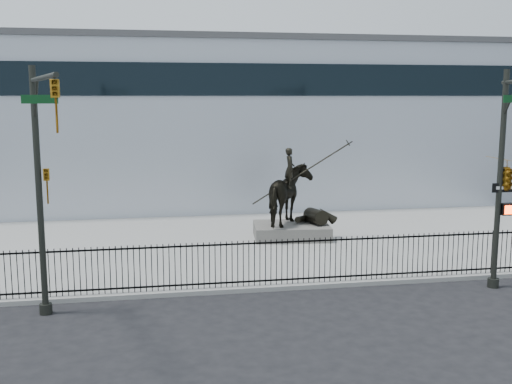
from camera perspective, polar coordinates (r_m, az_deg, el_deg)
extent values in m
plane|color=black|center=(18.50, 2.81, -10.40)|extent=(120.00, 120.00, 0.00)
cube|color=gray|center=(25.07, -0.72, -4.98)|extent=(30.00, 12.00, 0.15)
cube|color=#B2B8C3|center=(37.25, -3.95, 6.50)|extent=(44.00, 14.00, 9.00)
cube|color=black|center=(19.57, 2.01, -8.37)|extent=(22.00, 0.05, 0.05)
cube|color=black|center=(19.23, 2.03, -4.81)|extent=(22.00, 0.05, 0.05)
cube|color=black|center=(19.40, 2.02, -6.68)|extent=(22.00, 0.03, 1.50)
cube|color=#54514D|center=(25.80, 3.40, -3.73)|extent=(3.40, 2.51, 0.60)
imported|color=black|center=(25.50, 3.43, -0.30)|extent=(2.41, 2.73, 2.53)
imported|color=black|center=(25.32, 3.23, 2.28)|extent=(0.47, 0.67, 1.71)
cylinder|color=black|center=(25.41, 4.23, 1.70)|extent=(4.06, 0.50, 2.58)
cylinder|color=black|center=(18.50, -19.38, -10.44)|extent=(0.36, 0.36, 0.30)
cylinder|color=black|center=(17.69, -19.95, -0.14)|extent=(0.18, 0.18, 7.00)
cylinder|color=black|center=(15.30, -19.71, 10.18)|extent=(1.47, 4.84, 0.12)
imported|color=#B87914|center=(13.10, -18.51, 7.75)|extent=(0.18, 0.22, 1.10)
imported|color=#B87914|center=(17.62, -19.28, 0.52)|extent=(0.16, 0.20, 1.00)
cube|color=#0C3F19|center=(16.24, -19.91, 8.31)|extent=(0.90, 0.03, 0.22)
cylinder|color=black|center=(21.23, 21.65, -8.04)|extent=(0.36, 0.36, 0.30)
cylinder|color=black|center=(20.53, 22.19, 0.95)|extent=(0.18, 0.18, 7.00)
imported|color=#B87914|center=(20.63, 22.74, 1.51)|extent=(0.53, 2.48, 1.00)
cube|color=black|center=(20.78, 22.77, -1.52)|extent=(0.38, 0.22, 0.38)
cube|color=#FF2D05|center=(20.68, 22.95, -1.58)|extent=(0.28, 0.02, 0.28)
cube|color=black|center=(20.63, 22.70, 0.39)|extent=(0.95, 0.03, 0.30)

